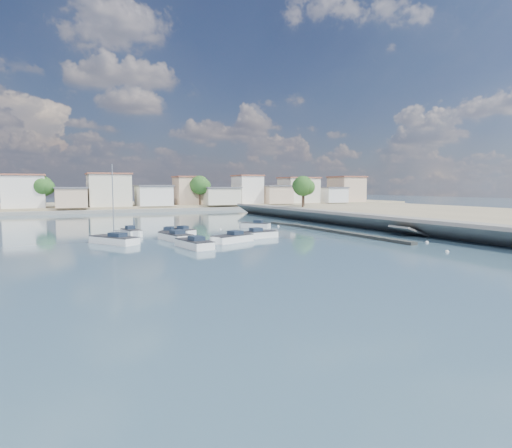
{
  "coord_description": "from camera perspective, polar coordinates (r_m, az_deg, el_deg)",
  "views": [
    {
      "loc": [
        -28.25,
        -36.91,
        6.34
      ],
      "look_at": [
        -3.87,
        13.96,
        1.4
      ],
      "focal_mm": 30.0,
      "sensor_mm": 36.0,
      "label": 1
    }
  ],
  "objects": [
    {
      "name": "mooring_buoys",
      "position": [
        58.37,
        5.72,
        -1.21
      ],
      "size": [
        16.28,
        32.37,
        0.36
      ],
      "color": "white",
      "rests_on": "ground"
    },
    {
      "name": "far_shore_quay",
      "position": [
        111.71,
        -10.92,
        1.86
      ],
      "size": [
        160.0,
        2.5,
        0.8
      ],
      "primitive_type": "cube",
      "color": "slate",
      "rests_on": "ground"
    },
    {
      "name": "motorboat_b",
      "position": [
        55.95,
        -11.33,
        -1.21
      ],
      "size": [
        3.61,
        4.37,
        1.48
      ],
      "color": "white",
      "rests_on": "ground"
    },
    {
      "name": "seawall_walkway",
      "position": [
        68.6,
        17.47,
        0.22
      ],
      "size": [
        5.0,
        90.0,
        1.8
      ],
      "primitive_type": "cube",
      "color": "slate",
      "rests_on": "ground"
    },
    {
      "name": "seawall_embankment",
      "position": [
        84.81,
        28.2,
        0.7
      ],
      "size": [
        49.65,
        90.0,
        2.9
      ],
      "color": "slate",
      "rests_on": "ground"
    },
    {
      "name": "motorboat_h",
      "position": [
        53.22,
        0.64,
        -1.43
      ],
      "size": [
        5.21,
        2.27,
        1.48
      ],
      "color": "white",
      "rests_on": "ground"
    },
    {
      "name": "motorboat_c",
      "position": [
        65.48,
        -0.24,
        -0.22
      ],
      "size": [
        4.25,
        4.24,
        1.48
      ],
      "color": "white",
      "rests_on": "ground"
    },
    {
      "name": "far_town",
      "position": [
        120.32,
        -6.72,
        4.3
      ],
      "size": [
        113.01,
        12.8,
        8.35
      ],
      "color": "beige",
      "rests_on": "far_shore_land"
    },
    {
      "name": "motorboat_g",
      "position": [
        57.56,
        -16.23,
        -1.14
      ],
      "size": [
        2.27,
        4.71,
        1.48
      ],
      "color": "white",
      "rests_on": "ground"
    },
    {
      "name": "motorboat_f",
      "position": [
        56.82,
        -10.17,
        -1.1
      ],
      "size": [
        3.42,
        4.36,
        1.48
      ],
      "color": "white",
      "rests_on": "ground"
    },
    {
      "name": "breakwater",
      "position": [
        61.1,
        9.68,
        -0.86
      ],
      "size": [
        2.0,
        31.02,
        0.35
      ],
      "color": "black",
      "rests_on": "ground"
    },
    {
      "name": "motorboat_d",
      "position": [
        48.9,
        -3.44,
        -2.01
      ],
      "size": [
        5.61,
        3.73,
        1.48
      ],
      "color": "white",
      "rests_on": "ground"
    },
    {
      "name": "shore_trees",
      "position": [
        111.22,
        -6.42,
        4.91
      ],
      "size": [
        74.56,
        38.32,
        7.92
      ],
      "color": "#38281E",
      "rests_on": "ground"
    },
    {
      "name": "ground",
      "position": [
        82.18,
        -5.42,
        0.56
      ],
      "size": [
        400.0,
        400.0,
        0.0
      ],
      "primitive_type": "plane",
      "color": "#305061",
      "rests_on": "ground"
    },
    {
      "name": "far_shore_land",
      "position": [
        132.09,
        -13.24,
        2.42
      ],
      "size": [
        160.0,
        40.0,
        1.4
      ],
      "primitive_type": "cube",
      "color": "gray",
      "rests_on": "ground"
    },
    {
      "name": "motorboat_e",
      "position": [
        51.8,
        -10.83,
        -1.69
      ],
      "size": [
        3.13,
        6.14,
        1.48
      ],
      "color": "white",
      "rests_on": "ground"
    },
    {
      "name": "motorboat_a",
      "position": [
        45.15,
        -8.39,
        -2.64
      ],
      "size": [
        2.86,
        5.97,
        1.48
      ],
      "color": "white",
      "rests_on": "ground"
    },
    {
      "name": "sailboat",
      "position": [
        50.42,
        -18.61,
        -2.01
      ],
      "size": [
        5.0,
        6.26,
        9.0
      ],
      "color": "white",
      "rests_on": "ground"
    }
  ]
}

